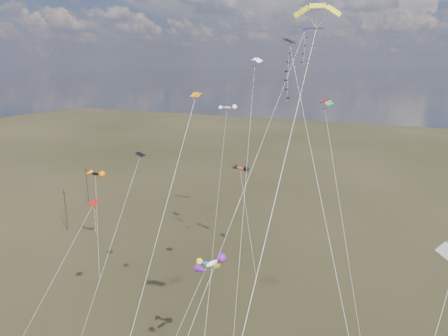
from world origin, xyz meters
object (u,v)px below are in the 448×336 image
at_px(utility_pole_far, 87,184).
at_px(utility_pole_near, 66,209).
at_px(parafoil_yellow, 317,9).
at_px(diamond_black_high, 293,93).
at_px(novelty_black_orange, 95,174).

bearing_deg(utility_pole_far, utility_pole_near, -60.26).
bearing_deg(parafoil_yellow, utility_pole_far, 145.63).
relative_size(utility_pole_near, parafoil_yellow, 0.23).
xyz_separation_m(utility_pole_near, diamond_black_high, (46.64, -16.30, 23.67)).
height_order(utility_pole_far, diamond_black_high, diamond_black_high).
distance_m(utility_pole_near, utility_pole_far, 16.12).
relative_size(diamond_black_high, parafoil_yellow, 0.95).
bearing_deg(utility_pole_far, novelty_black_orange, -42.59).
height_order(utility_pole_near, utility_pole_far, same).
height_order(utility_pole_near, parafoil_yellow, parafoil_yellow).
height_order(parafoil_yellow, novelty_black_orange, parafoil_yellow).
bearing_deg(novelty_black_orange, parafoil_yellow, -29.18).
distance_m(utility_pole_far, parafoil_yellow, 76.65).
bearing_deg(parafoil_yellow, diamond_black_high, 111.63).
relative_size(parafoil_yellow, novelty_black_orange, 2.41).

